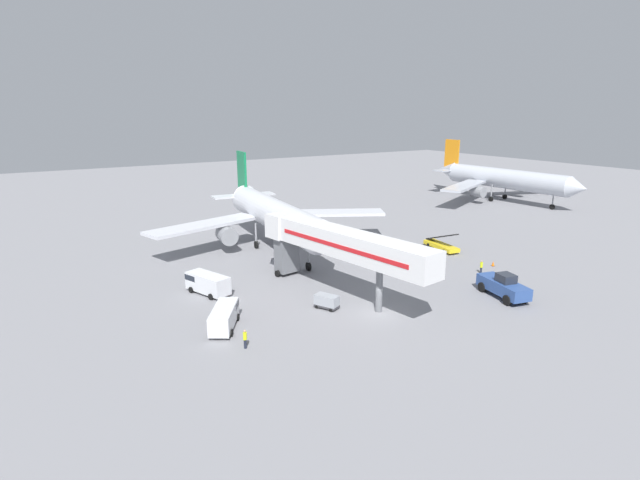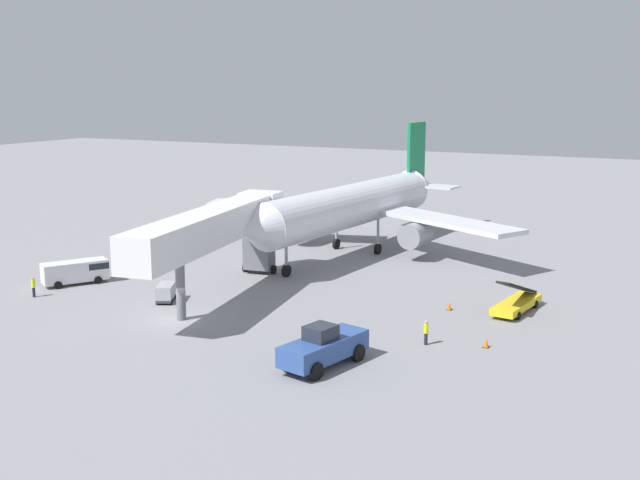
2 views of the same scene
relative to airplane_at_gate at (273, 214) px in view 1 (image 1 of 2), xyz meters
The scene contains 13 objects.
ground_plane 28.02m from the airplane_at_gate, 95.03° to the right, with size 300.00×300.00×0.00m, color gray.
airplane_at_gate is the anchor object (origin of this frame).
jet_bridge 20.85m from the airplane_at_gate, 98.36° to the right, with size 6.75×24.08×7.51m.
pushback_tug 33.66m from the airplane_at_gate, 69.42° to the right, with size 3.68×6.77×2.72m.
belt_loader_truck 24.75m from the airplane_at_gate, 35.39° to the right, with size 2.75×6.42×3.04m.
service_van_far_left 20.26m from the airplane_at_gate, 138.26° to the right, with size 3.70×5.80×2.21m.
service_van_near_left 28.37m from the airplane_at_gate, 126.12° to the right, with size 4.55×5.68×2.03m.
baggage_cart_mid_right 24.97m from the airplane_at_gate, 104.20° to the right, with size 2.15×2.70×1.43m.
ground_crew_worker_foreground 29.70m from the airplane_at_gate, 56.73° to the right, with size 0.40×0.40×1.69m.
ground_crew_worker_midground 32.51m from the airplane_at_gate, 121.11° to the right, with size 0.42×0.42×1.70m.
safety_cone_alpha 31.03m from the airplane_at_gate, 49.48° to the right, with size 0.43×0.43×0.66m.
safety_cone_bravo 22.49m from the airplane_at_gate, 46.55° to the right, with size 0.42×0.42×0.64m.
airplane_background 60.70m from the airplane_at_gate, ahead, with size 39.02×37.49×12.65m.
Camera 1 is at (-29.43, -36.42, 19.68)m, focal length 28.11 mm.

